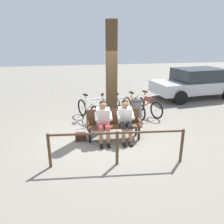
# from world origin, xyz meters

# --- Properties ---
(ground_plane) EXTENTS (40.00, 40.00, 0.00)m
(ground_plane) POSITION_xyz_m (0.00, 0.00, 0.00)
(ground_plane) COLOR slate
(bench) EXTENTS (1.63, 0.58, 0.87)m
(bench) POSITION_xyz_m (-0.24, -0.01, 0.51)
(bench) COLOR #51331E
(bench) RESTS_ON ground
(person_reading) EXTENTS (0.51, 0.78, 1.20)m
(person_reading) POSITION_xyz_m (-0.55, 0.18, 0.66)
(person_reading) COLOR white
(person_reading) RESTS_ON ground
(person_companion) EXTENTS (0.51, 0.78, 1.20)m
(person_companion) POSITION_xyz_m (0.08, 0.14, 0.66)
(person_companion) COLOR white
(person_companion) RESTS_ON ground
(handbag) EXTENTS (0.32, 0.19, 0.24)m
(handbag) POSITION_xyz_m (0.75, 0.01, 0.12)
(handbag) COLOR #3F1E14
(handbag) RESTS_ON ground
(tree_trunk) EXTENTS (0.39, 0.39, 3.43)m
(tree_trunk) POSITION_xyz_m (-0.40, -1.13, 1.71)
(tree_trunk) COLOR #4C3823
(tree_trunk) RESTS_ON ground
(litter_bin) EXTENTS (0.39, 0.39, 0.86)m
(litter_bin) POSITION_xyz_m (-1.27, -1.02, 0.43)
(litter_bin) COLOR slate
(litter_bin) RESTS_ON ground
(bicycle_purple) EXTENTS (0.72, 1.58, 0.94)m
(bicycle_purple) POSITION_xyz_m (-1.97, -1.82, 0.36)
(bicycle_purple) COLOR black
(bicycle_purple) RESTS_ON ground
(bicycle_red) EXTENTS (0.55, 1.65, 0.94)m
(bicycle_red) POSITION_xyz_m (-1.38, -1.74, 0.36)
(bicycle_red) COLOR black
(bicycle_red) RESTS_ON ground
(bicycle_silver) EXTENTS (0.48, 1.68, 0.94)m
(bicycle_silver) POSITION_xyz_m (-0.74, -1.66, 0.36)
(bicycle_silver) COLOR black
(bicycle_silver) RESTS_ON ground
(bicycle_green) EXTENTS (0.57, 1.64, 0.94)m
(bicycle_green) POSITION_xyz_m (-0.15, -1.67, 0.36)
(bicycle_green) COLOR black
(bicycle_green) RESTS_ON ground
(bicycle_blue) EXTENTS (0.74, 1.57, 0.94)m
(bicycle_blue) POSITION_xyz_m (0.36, -1.73, 0.36)
(bicycle_blue) COLOR black
(bicycle_blue) RESTS_ON ground
(railing_fence) EXTENTS (3.17, 0.41, 0.85)m
(railing_fence) POSITION_xyz_m (-0.03, 1.45, 0.59)
(railing_fence) COLOR #51331E
(railing_fence) RESTS_ON ground
(parked_car) EXTENTS (4.36, 2.36, 1.47)m
(parked_car) POSITION_xyz_m (-5.28, -3.95, 0.77)
(parked_car) COLOR silver
(parked_car) RESTS_ON ground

